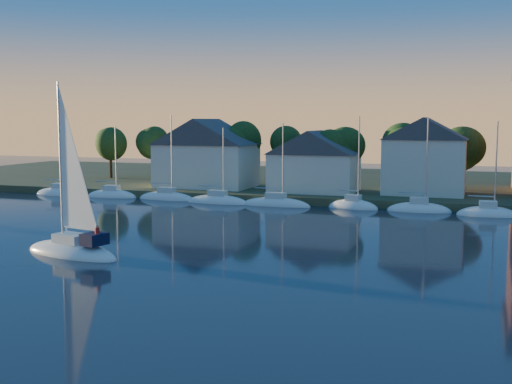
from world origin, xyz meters
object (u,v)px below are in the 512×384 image
at_px(clubhouse_west, 207,152).
at_px(hero_sailboat, 73,247).
at_px(clubhouse_east, 425,155).
at_px(clubhouse_centre, 315,160).

distance_m(clubhouse_west, hero_sailboat, 43.03).
height_order(clubhouse_west, hero_sailboat, hero_sailboat).
relative_size(clubhouse_east, hero_sailboat, 0.73).
bearing_deg(hero_sailboat, clubhouse_centre, -88.69).
height_order(clubhouse_west, clubhouse_centre, clubhouse_west).
bearing_deg(clubhouse_west, hero_sailboat, -80.41).
xyz_separation_m(clubhouse_centre, clubhouse_east, (14.00, 2.00, 0.87)).
xyz_separation_m(clubhouse_west, clubhouse_east, (30.00, 1.00, 0.07)).
distance_m(clubhouse_west, clubhouse_centre, 16.05).
distance_m(clubhouse_east, hero_sailboat, 49.10).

